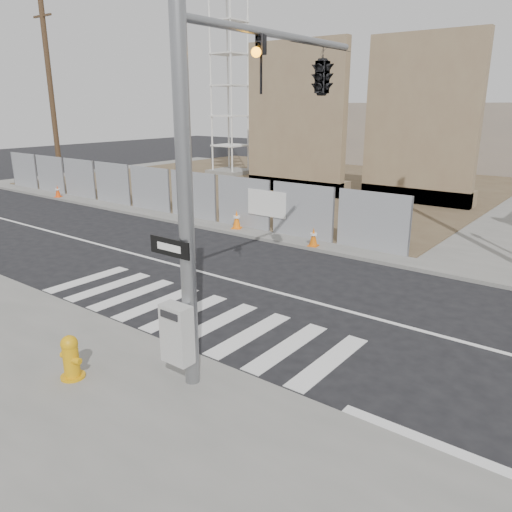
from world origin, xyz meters
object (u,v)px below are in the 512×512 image
Objects in this scene: fire_hydrant at (71,357)px; traffic_cone_d at (313,237)px; crane_tower at (229,39)px; traffic_cone_b at (146,200)px; traffic_cone_a at (58,191)px; traffic_cone_c at (237,220)px; signal_pole at (283,110)px.

fire_hydrant reaches higher than traffic_cone_d.
crane_tower is 15.19m from traffic_cone_b.
traffic_cone_a is 0.88× the size of traffic_cone_c.
fire_hydrant is 19.86m from traffic_cone_a.
traffic_cone_d is (-2.92, 6.27, -4.34)m from signal_pole.
traffic_cone_c is (6.27, -0.72, 0.04)m from traffic_cone_b.
signal_pole reaches higher than traffic_cone_b.
traffic_cone_d reaches higher than traffic_cone_b.
fire_hydrant reaches higher than traffic_cone_b.
traffic_cone_b is (4.51, -11.69, -8.59)m from crane_tower.
fire_hydrant is 11.70m from traffic_cone_c.
signal_pole is at bearing -47.43° from crane_tower.
crane_tower is 18.53m from traffic_cone_c.
fire_hydrant is 10.32m from traffic_cone_d.
traffic_cone_b is at bearing 119.10° from fire_hydrant.
traffic_cone_a is 15.91m from traffic_cone_d.
traffic_cone_a is 12.12m from traffic_cone_c.
crane_tower reaches higher than traffic_cone_b.
signal_pole is 0.39× the size of crane_tower.
traffic_cone_c is (12.12, 0.37, 0.04)m from traffic_cone_a.
crane_tower reaches higher than fire_hydrant.
signal_pole is at bearing -65.02° from traffic_cone_d.
traffic_cone_a is at bearing -95.97° from crane_tower.
traffic_cone_d is (10.07, -1.09, 0.01)m from traffic_cone_b.
crane_tower is 28.33× the size of traffic_cone_b.
crane_tower is at bearing 130.99° from traffic_cone_c.
traffic_cone_c is at bearing 174.36° from traffic_cone_d.
crane_tower is 15.46m from traffic_cone_a.
fire_hydrant is (-1.82, -3.99, -4.25)m from signal_pole.
traffic_cone_c is (10.78, -12.41, -8.55)m from crane_tower.
traffic_cone_a is 5.95m from traffic_cone_b.
fire_hydrant is at bearing -65.29° from traffic_cone_c.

